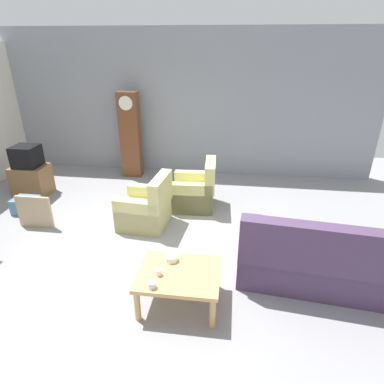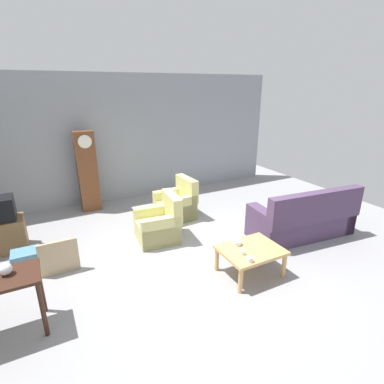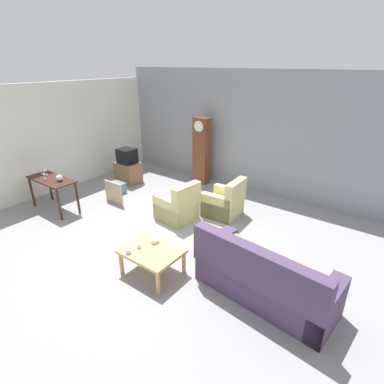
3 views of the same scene
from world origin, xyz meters
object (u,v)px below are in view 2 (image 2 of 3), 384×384
Objects in this scene: armchair_olive_near at (159,225)px; bowl_white_stacked at (237,243)px; storage_box_blue at (26,259)px; cup_blue_rimmed at (250,260)px; couch_floral at (303,220)px; grandfather_clock at (87,172)px; framed_picture_leaning at (59,257)px; glass_dome_cloche at (5,269)px; tv_stand_cabinet at (5,235)px; armchair_olive_far at (177,205)px; coffee_table_wood at (251,252)px; cup_white_porcelain at (242,252)px.

armchair_olive_near is 1.72m from bowl_white_stacked.
storage_box_blue is 4.93× the size of cup_blue_rimmed.
couch_floral reaches higher than bowl_white_stacked.
grandfather_clock is 12.71× the size of bowl_white_stacked.
couch_floral is 3.63× the size of framed_picture_leaning.
glass_dome_cloche reaches higher than cup_blue_rimmed.
couch_floral is 4.95× the size of storage_box_blue.
bowl_white_stacked is (2.59, -1.23, 0.20)m from framed_picture_leaning.
couch_floral reaches higher than storage_box_blue.
tv_stand_cabinet is at bearing 112.71° from storage_box_blue.
cup_blue_rimmed reaches higher than bowl_white_stacked.
coffee_table_wood is (0.11, -2.55, 0.08)m from armchair_olive_far.
tv_stand_cabinet is (-2.66, 0.92, 0.00)m from armchair_olive_near.
bowl_white_stacked reaches higher than coffee_table_wood.
armchair_olive_far is 1.35× the size of tv_stand_cabinet.
glass_dome_cloche is at bearing -93.85° from storage_box_blue.
bowl_white_stacked is at bearing -3.54° from glass_dome_cloche.
grandfather_clock is (-1.78, 3.97, 0.58)m from coffee_table_wood.
bowl_white_stacked is (0.74, -1.54, 0.18)m from armchair_olive_near.
armchair_olive_near is 1.00× the size of armchair_olive_far.
framed_picture_leaning is 2.88m from bowl_white_stacked.
armchair_olive_near is at bearing 115.55° from bowl_white_stacked.
armchair_olive_far is at bearing -40.39° from grandfather_clock.
cup_blue_rimmed is at bearing -92.72° from armchair_olive_far.
armchair_olive_far is at bearing 11.64° from storage_box_blue.
framed_picture_leaning is at bearing 154.59° from bowl_white_stacked.
glass_dome_cloche is 0.98× the size of bowl_white_stacked.
glass_dome_cloche reaches higher than cup_white_porcelain.
coffee_table_wood is at bearing -37.15° from tv_stand_cabinet.
framed_picture_leaning is 6.71× the size of cup_blue_rimmed.
framed_picture_leaning is 1.33m from glass_dome_cloche.
couch_floral is 5.09m from glass_dome_cloche.
framed_picture_leaning is 0.70m from storage_box_blue.
tv_stand_cabinet is at bearing 158.14° from couch_floral.
coffee_table_wood is at bearing -162.65° from couch_floral.
framed_picture_leaning is at bearing -56.78° from tv_stand_cabinet.
couch_floral is at bearing 17.35° from coffee_table_wood.
armchair_olive_near is 1.10m from armchair_olive_far.
couch_floral reaches higher than glass_dome_cloche.
armchair_olive_near is at bearing -19.03° from tv_stand_cabinet.
framed_picture_leaning is 3.02m from cup_blue_rimmed.
couch_floral is at bearing -44.03° from grandfather_clock.
armchair_olive_near is 12.10× the size of cup_white_porcelain.
armchair_olive_far reaches higher than storage_box_blue.
glass_dome_cloche is at bearing -84.61° from tv_stand_cabinet.
couch_floral is at bearing -21.86° from tv_stand_cabinet.
cup_white_porcelain is 0.22m from cup_blue_rimmed.
bowl_white_stacked is (-0.01, -2.34, 0.18)m from armchair_olive_far.
couch_floral is at bearing -24.61° from armchair_olive_near.
grandfather_clock reaches higher than glass_dome_cloche.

